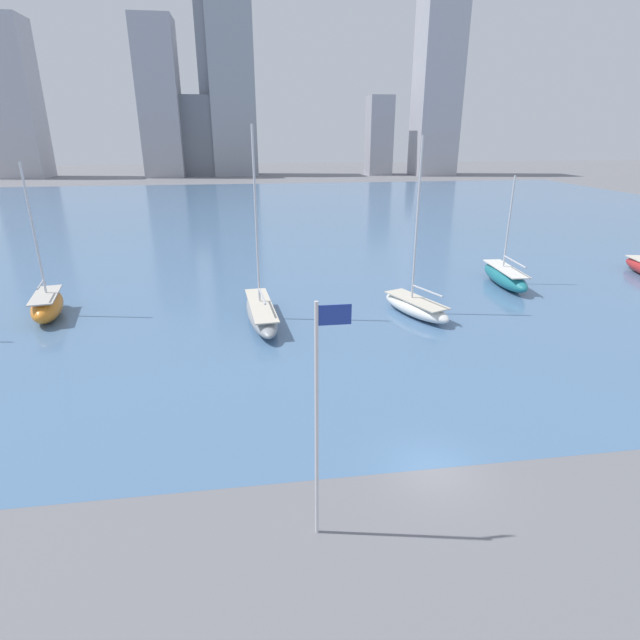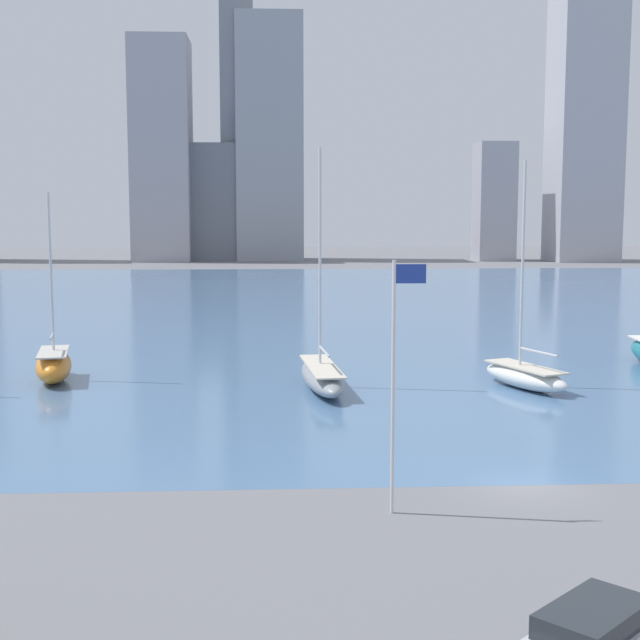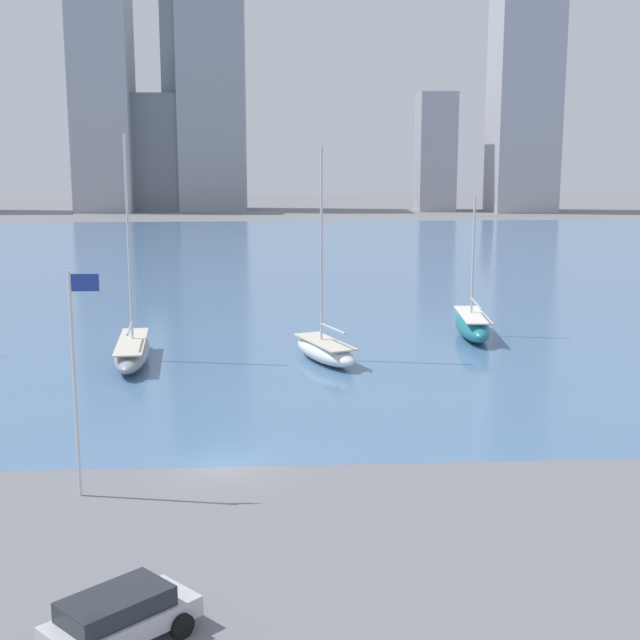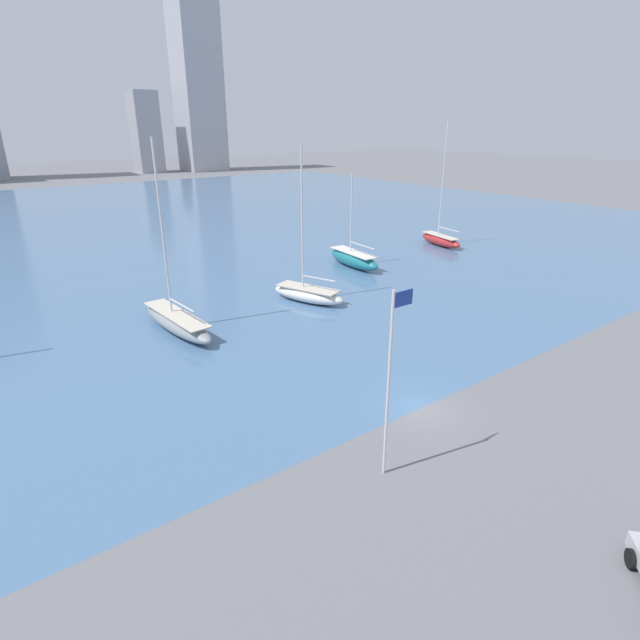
{
  "view_description": "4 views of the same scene",
  "coord_description": "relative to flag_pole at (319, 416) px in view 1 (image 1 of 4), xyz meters",
  "views": [
    {
      "loc": [
        -7.91,
        -18.21,
        14.58
      ],
      "look_at": [
        -3.46,
        12.62,
        2.86
      ],
      "focal_mm": 28.0,
      "sensor_mm": 36.0,
      "label": 1
    },
    {
      "loc": [
        -10.24,
        -35.12,
        11.22
      ],
      "look_at": [
        -7.63,
        14.13,
        5.21
      ],
      "focal_mm": 50.0,
      "sensor_mm": 36.0,
      "label": 2
    },
    {
      "loc": [
        2.14,
        -38.67,
        14.22
      ],
      "look_at": [
        4.81,
        8.24,
        5.18
      ],
      "focal_mm": 50.0,
      "sensor_mm": 36.0,
      "label": 3
    },
    {
      "loc": [
        -20.3,
        -17.48,
        16.02
      ],
      "look_at": [
        -0.09,
        10.07,
        2.62
      ],
      "focal_mm": 28.0,
      "sensor_mm": 36.0,
      "label": 4
    }
  ],
  "objects": [
    {
      "name": "sailboat_white",
      "position": [
        11.6,
        23.19,
        -4.35
      ],
      "size": [
        4.99,
        8.04,
        14.41
      ],
      "rotation": [
        0.0,
        0.0,
        0.37
      ],
      "color": "white",
      "rests_on": "harbor_water"
    },
    {
      "name": "distant_city_skyline",
      "position": [
        -5.67,
        174.92,
        21.18
      ],
      "size": [
        158.26,
        23.72,
        64.28
      ],
      "color": "#A8A8B2",
      "rests_on": "ground_plane"
    },
    {
      "name": "ground_plane",
      "position": [
        5.78,
        3.07,
        -5.21
      ],
      "size": [
        500.0,
        500.0,
        0.0
      ],
      "primitive_type": "plane",
      "color": "slate"
    },
    {
      "name": "flag_pole",
      "position": [
        0.0,
        0.0,
        0.0
      ],
      "size": [
        1.24,
        0.14,
        9.48
      ],
      "color": "silver",
      "rests_on": "ground_plane"
    },
    {
      "name": "sailboat_orange",
      "position": [
        -19.04,
        27.05,
        -4.09
      ],
      "size": [
        3.45,
        7.03,
        12.5
      ],
      "rotation": [
        0.0,
        0.0,
        0.18
      ],
      "color": "orange",
      "rests_on": "harbor_water"
    },
    {
      "name": "sailboat_teal",
      "position": [
        23.36,
        30.42,
        -4.23
      ],
      "size": [
        3.01,
        9.25,
        10.78
      ],
      "rotation": [
        0.0,
        0.0,
        -0.08
      ],
      "color": "#1E757F",
      "rests_on": "harbor_water"
    },
    {
      "name": "sailboat_gray",
      "position": [
        -1.41,
        23.5,
        -4.32
      ],
      "size": [
        3.09,
        10.87,
        15.21
      ],
      "rotation": [
        0.0,
        0.0,
        0.08
      ],
      "color": "gray",
      "rests_on": "harbor_water"
    },
    {
      "name": "harbor_water",
      "position": [
        5.78,
        73.07,
        -5.21
      ],
      "size": [
        180.0,
        140.0,
        0.0
      ],
      "color": "#4C7099",
      "rests_on": "ground_plane"
    }
  ]
}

